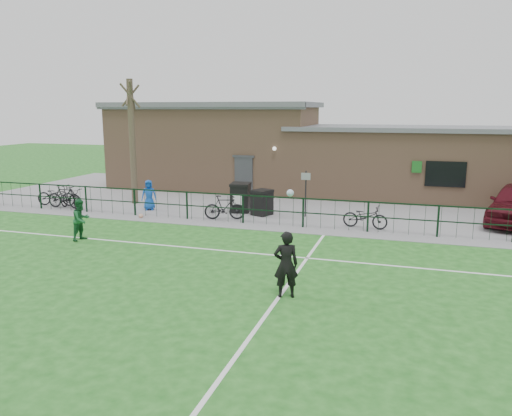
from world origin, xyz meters
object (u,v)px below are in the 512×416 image
(sign_post, at_px, (306,194))
(bicycle_b, at_px, (65,197))
(spectator_child, at_px, (149,195))
(ball_ground, at_px, (141,216))
(wheelie_bin_right, at_px, (262,203))
(bicycle_a, at_px, (56,195))
(wheelie_bin_left, at_px, (241,198))
(bicycle_d, at_px, (225,207))
(bicycle_c, at_px, (71,198))
(bare_tree, at_px, (132,143))
(outfield_player, at_px, (81,220))
(bicycle_e, at_px, (365,217))

(sign_post, relative_size, bicycle_b, 1.10)
(spectator_child, xyz_separation_m, ball_ground, (0.51, -1.64, -0.61))
(wheelie_bin_right, bearing_deg, bicycle_a, -152.34)
(sign_post, relative_size, spectator_child, 1.44)
(wheelie_bin_left, relative_size, bicycle_b, 0.68)
(bicycle_d, height_order, spectator_child, spectator_child)
(wheelie_bin_right, height_order, sign_post, sign_post)
(sign_post, height_order, bicycle_c, sign_post)
(wheelie_bin_left, relative_size, ball_ground, 6.15)
(bare_tree, xyz_separation_m, sign_post, (8.69, -0.58, -1.98))
(outfield_player, bearing_deg, bicycle_c, 50.66)
(outfield_player, bearing_deg, wheelie_bin_right, -30.13)
(bicycle_c, height_order, spectator_child, spectator_child)
(wheelie_bin_left, relative_size, bicycle_e, 0.70)
(ball_ground, bearing_deg, wheelie_bin_right, 23.52)
(bicycle_a, height_order, ball_ground, bicycle_a)
(bare_tree, height_order, wheelie_bin_left, bare_tree)
(bicycle_c, distance_m, spectator_child, 3.73)
(bicycle_d, distance_m, bicycle_e, 5.80)
(bicycle_b, relative_size, bicycle_d, 1.06)
(bicycle_c, height_order, ball_ground, bicycle_c)
(sign_post, relative_size, outfield_player, 1.35)
(bare_tree, bearing_deg, bicycle_a, -152.90)
(wheelie_bin_left, distance_m, spectator_child, 4.26)
(bicycle_b, xyz_separation_m, spectator_child, (3.97, 0.84, 0.15))
(bicycle_a, distance_m, spectator_child, 4.80)
(bare_tree, distance_m, bicycle_a, 4.44)
(bicycle_e, bearing_deg, outfield_player, 124.21)
(sign_post, height_order, bicycle_e, sign_post)
(spectator_child, distance_m, outfield_player, 5.48)
(wheelie_bin_left, bearing_deg, bare_tree, 167.48)
(sign_post, height_order, bicycle_d, sign_post)
(sign_post, distance_m, bicycle_d, 3.53)
(bare_tree, distance_m, spectator_child, 3.01)
(bicycle_a, height_order, outfield_player, outfield_player)
(bicycle_a, bearing_deg, bicycle_e, -100.40)
(bicycle_a, xyz_separation_m, ball_ground, (5.29, -1.22, -0.42))
(bicycle_a, relative_size, bicycle_b, 1.05)
(bare_tree, bearing_deg, sign_post, -3.79)
(wheelie_bin_right, relative_size, bicycle_a, 0.54)
(bicycle_d, bearing_deg, wheelie_bin_right, -60.75)
(spectator_child, bearing_deg, bicycle_c, 168.71)
(bare_tree, relative_size, spectator_child, 4.33)
(bicycle_a, height_order, bicycle_d, bicycle_d)
(bicycle_e, bearing_deg, spectator_child, 93.44)
(bicycle_a, xyz_separation_m, spectator_child, (4.78, 0.42, 0.19))
(bicycle_a, bearing_deg, bicycle_d, -102.22)
(bare_tree, xyz_separation_m, outfield_player, (1.87, -6.73, -2.26))
(sign_post, height_order, outfield_player, sign_post)
(bicycle_d, relative_size, spectator_child, 1.23)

